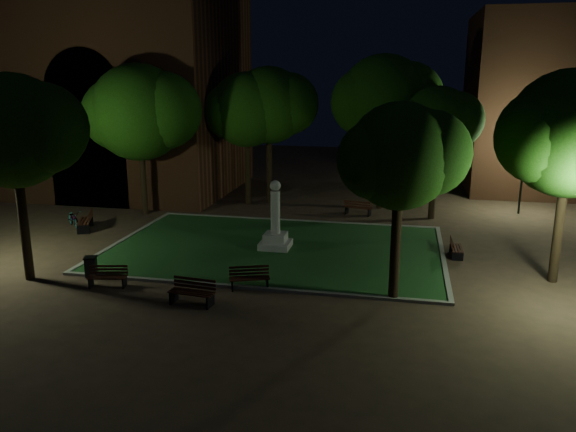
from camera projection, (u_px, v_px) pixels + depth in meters
name	position (u px, v px, depth m)	size (l,w,h in m)	color
ground	(265.00, 263.00, 24.37)	(80.00, 80.00, 0.00)	#443023
lawn	(276.00, 248.00, 26.25)	(15.00, 10.00, 0.08)	#1C461C
lawn_kerb	(276.00, 248.00, 26.25)	(15.40, 10.40, 0.12)	slate
monument	(275.00, 230.00, 26.03)	(1.40, 1.40, 3.20)	#9D9691
building_main	(90.00, 82.00, 38.77)	(20.00, 12.00, 15.00)	#552D1B
tree_west	(15.00, 131.00, 21.00)	(5.31, 4.34, 8.07)	black
tree_north_wl	(248.00, 110.00, 33.90)	(5.54, 4.52, 8.11)	black
tree_north_er	(386.00, 100.00, 32.64)	(6.54, 5.34, 9.13)	black
tree_ne	(439.00, 122.00, 30.47)	(4.75, 3.87, 7.38)	black
tree_east	(573.00, 134.00, 20.73)	(5.87, 4.80, 8.22)	black
tree_se	(402.00, 157.00, 19.14)	(4.57, 3.73, 7.11)	black
tree_nw	(141.00, 112.00, 31.35)	(6.65, 5.43, 8.59)	black
tree_far_north	(270.00, 105.00, 34.22)	(5.76, 4.71, 8.45)	black
lamppost_nw	(130.00, 155.00, 36.75)	(1.18, 0.28, 3.97)	black
lamppost_ne	(523.00, 165.00, 32.24)	(1.18, 0.28, 4.03)	black
bench_near_left	(192.00, 293.00, 19.94)	(1.71, 0.75, 0.91)	black
bench_near_right	(249.00, 278.00, 21.41)	(1.62, 1.01, 0.84)	black
bench_west_near	(108.00, 277.00, 21.58)	(1.55, 0.81, 0.81)	black
bench_left_side	(86.00, 221.00, 29.38)	(1.32, 1.92, 1.00)	black
bench_right_side	(455.00, 248.00, 25.16)	(0.52, 1.44, 0.79)	black
bench_far_side	(358.00, 208.00, 32.49)	(1.65, 0.87, 0.86)	black
trash_bin	(91.00, 266.00, 22.66)	(0.61, 0.61, 0.82)	black
bicycle	(74.00, 219.00, 29.97)	(0.61, 1.74, 0.91)	black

